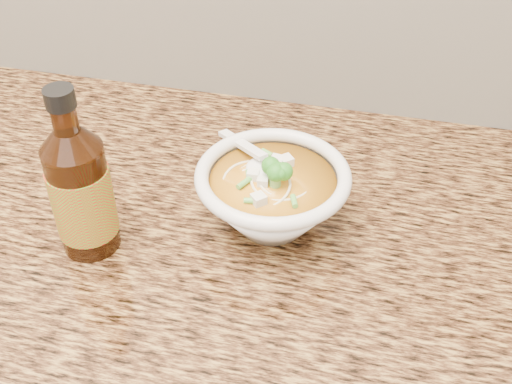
# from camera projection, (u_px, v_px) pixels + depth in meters

# --- Properties ---
(counter_slab) EXTENTS (4.00, 0.68, 0.04)m
(counter_slab) POSITION_uv_depth(u_px,v_px,m) (29.00, 211.00, 0.83)
(counter_slab) COLOR olive
(counter_slab) RESTS_ON cabinet
(soup_bowl) EXTENTS (0.18, 0.18, 0.10)m
(soup_bowl) POSITION_uv_depth(u_px,v_px,m) (272.00, 197.00, 0.76)
(soup_bowl) COLOR silver
(soup_bowl) RESTS_ON counter_slab
(hot_sauce_bottle) EXTENTS (0.08, 0.08, 0.21)m
(hot_sauce_bottle) POSITION_uv_depth(u_px,v_px,m) (81.00, 192.00, 0.71)
(hot_sauce_bottle) COLOR #3C1A08
(hot_sauce_bottle) RESTS_ON counter_slab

